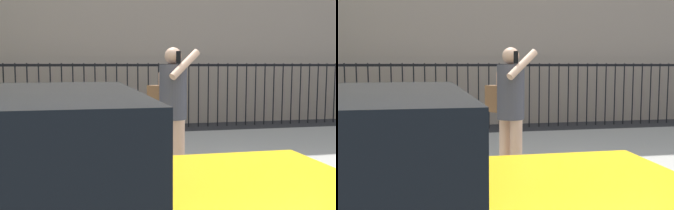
# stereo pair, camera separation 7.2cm
# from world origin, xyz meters

# --- Properties ---
(sidewalk) EXTENTS (28.00, 4.40, 0.15)m
(sidewalk) POSITION_xyz_m (0.00, 2.20, 0.07)
(sidewalk) COLOR #9E9B93
(sidewalk) RESTS_ON ground
(iron_fence) EXTENTS (12.03, 0.04, 1.60)m
(iron_fence) POSITION_xyz_m (0.00, 5.90, 1.02)
(iron_fence) COLOR black
(iron_fence) RESTS_ON ground
(pedestrian_on_phone) EXTENTS (0.61, 0.71, 1.62)m
(pedestrian_on_phone) POSITION_xyz_m (-0.86, 1.12, 1.09)
(pedestrian_on_phone) COLOR tan
(pedestrian_on_phone) RESTS_ON sidewalk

